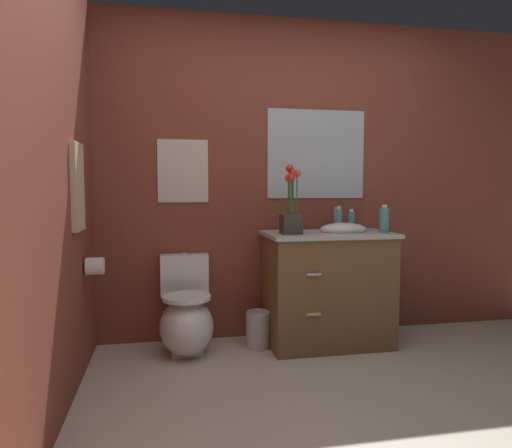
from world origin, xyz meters
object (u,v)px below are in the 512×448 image
at_px(soap_bottle, 384,220).
at_px(lotion_bottle, 351,221).
at_px(wall_mirror, 316,154).
at_px(toilet, 186,319).
at_px(vanity_cabinet, 328,287).
at_px(trash_bin, 258,329).
at_px(flower_vase, 291,210).
at_px(hand_wash_bottle, 339,219).
at_px(toilet_paper_roll, 95,266).
at_px(wall_poster, 183,171).
at_px(hanging_towel, 78,187).

relative_size(soap_bottle, lotion_bottle, 1.26).
distance_m(lotion_bottle, wall_mirror, 0.60).
relative_size(soap_bottle, wall_mirror, 0.26).
bearing_deg(lotion_bottle, toilet, -175.21).
xyz_separation_m(vanity_cabinet, wall_mirror, (-0.00, 0.29, 1.01)).
height_order(soap_bottle, trash_bin, soap_bottle).
xyz_separation_m(toilet, vanity_cabinet, (1.06, -0.03, 0.19)).
relative_size(toilet, lotion_bottle, 4.17).
xyz_separation_m(flower_vase, soap_bottle, (0.69, -0.06, -0.08)).
bearing_deg(hand_wash_bottle, lotion_bottle, 12.14).
xyz_separation_m(vanity_cabinet, trash_bin, (-0.53, 0.02, -0.30)).
bearing_deg(toilet_paper_roll, toilet, 18.49).
height_order(hand_wash_bottle, wall_poster, wall_poster).
height_order(lotion_bottle, toilet_paper_roll, lotion_bottle).
height_order(lotion_bottle, trash_bin, lotion_bottle).
bearing_deg(wall_poster, hand_wash_bottle, -8.85).
height_order(hand_wash_bottle, toilet_paper_roll, hand_wash_bottle).
bearing_deg(soap_bottle, hanging_towel, -173.51).
height_order(toilet, vanity_cabinet, vanity_cabinet).
height_order(flower_vase, hanging_towel, hanging_towel).
distance_m(trash_bin, hanging_towel, 1.62).
bearing_deg(hanging_towel, wall_poster, 46.25).
distance_m(soap_bottle, trash_bin, 1.23).
distance_m(lotion_bottle, wall_poster, 1.36).
relative_size(lotion_bottle, trash_bin, 0.61).
relative_size(toilet, toilet_paper_roll, 6.27).
bearing_deg(hanging_towel, lotion_bottle, 14.80).
bearing_deg(lotion_bottle, hanging_towel, -165.20).
relative_size(vanity_cabinet, lotion_bottle, 6.23).
height_order(wall_mirror, hanging_towel, wall_mirror).
distance_m(toilet, lotion_bottle, 1.47).
bearing_deg(soap_bottle, toilet_paper_roll, -179.17).
bearing_deg(toilet_paper_roll, wall_poster, 38.31).
relative_size(flower_vase, trash_bin, 1.83).
relative_size(soap_bottle, hand_wash_bottle, 1.09).
bearing_deg(wall_mirror, wall_poster, 180.00).
distance_m(toilet, wall_mirror, 1.63).
relative_size(toilet, hanging_towel, 1.33).
bearing_deg(flower_vase, wall_mirror, 50.34).
xyz_separation_m(trash_bin, wall_poster, (-0.53, 0.27, 1.17)).
relative_size(hand_wash_bottle, hanging_towel, 0.37).
relative_size(flower_vase, lotion_bottle, 3.00).
height_order(hand_wash_bottle, wall_mirror, wall_mirror).
relative_size(flower_vase, wall_mirror, 0.62).
relative_size(toilet, trash_bin, 2.54).
bearing_deg(vanity_cabinet, lotion_bottle, 29.72).
distance_m(toilet, flower_vase, 1.09).
xyz_separation_m(flower_vase, lotion_bottle, (0.55, 0.22, -0.10)).
bearing_deg(hand_wash_bottle, toilet, -175.94).
xyz_separation_m(soap_bottle, lotion_bottle, (-0.14, 0.28, -0.02)).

